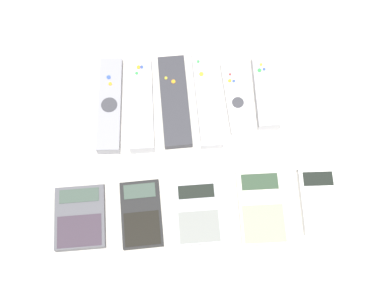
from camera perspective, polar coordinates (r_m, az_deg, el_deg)
name	(u,v)px	position (r m, az deg, el deg)	size (l,w,h in m)	color
ground_plane	(193,163)	(1.01, 0.15, -2.05)	(3.00, 3.00, 0.00)	beige
remote_0	(110,105)	(1.06, -8.72, 4.14)	(0.06, 0.20, 0.03)	gray
remote_1	(141,105)	(1.05, -5.43, 4.17)	(0.05, 0.19, 0.03)	#B7B7BC
remote_2	(175,101)	(1.06, -1.86, 4.60)	(0.06, 0.20, 0.02)	#333338
remote_3	(207,99)	(1.06, 1.58, 4.81)	(0.04, 0.21, 0.02)	#B7B7BC
remote_4	(236,98)	(1.06, 4.74, 4.91)	(0.05, 0.16, 0.02)	white
remote_5	(265,93)	(1.07, 7.84, 5.41)	(0.05, 0.15, 0.03)	#B7B7BC
calculator_0	(80,218)	(0.99, -11.84, -7.69)	(0.09, 0.11, 0.02)	#4C4C51
calculator_1	(141,214)	(0.98, -5.42, -7.45)	(0.07, 0.12, 0.02)	black
calculator_2	(200,213)	(0.98, 0.90, -7.34)	(0.08, 0.12, 0.01)	#B2B2B7
calculator_3	(262,207)	(0.99, 7.47, -6.69)	(0.09, 0.14, 0.01)	beige
calculator_4	(320,202)	(1.01, 13.46, -6.00)	(0.07, 0.12, 0.02)	silver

